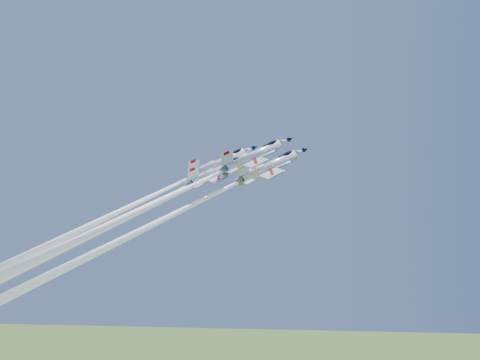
# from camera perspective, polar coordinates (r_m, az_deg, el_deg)

# --- Properties ---
(jet_lead) EXTENTS (44.68, 29.90, 48.14)m
(jet_lead) POSITION_cam_1_polar(r_m,az_deg,el_deg) (103.11, -7.85, -4.02)
(jet_lead) COLOR white
(jet_left) EXTENTS (42.91, 28.73, 46.40)m
(jet_left) POSITION_cam_1_polar(r_m,az_deg,el_deg) (106.32, -12.88, -3.35)
(jet_left) COLOR white
(jet_right) EXTENTS (38.23, 25.37, 39.25)m
(jet_right) POSITION_cam_1_polar(r_m,az_deg,el_deg) (97.23, -7.95, -1.99)
(jet_right) COLOR white
(jet_slot) EXTENTS (35.45, 23.56, 36.71)m
(jet_slot) POSITION_cam_1_polar(r_m,az_deg,el_deg) (99.68, -11.25, -3.38)
(jet_slot) COLOR white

